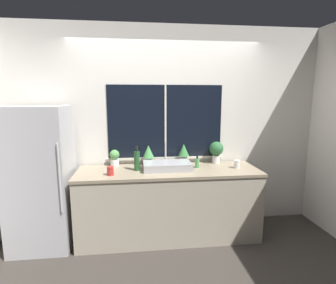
% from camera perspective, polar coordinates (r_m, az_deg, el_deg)
% --- Properties ---
extents(ground_plane, '(14.00, 14.00, 0.00)m').
position_cam_1_polar(ground_plane, '(3.33, 0.87, -22.35)').
color(ground_plane, '#38332D').
extents(wall_back, '(8.00, 0.09, 2.70)m').
position_cam_1_polar(wall_back, '(3.58, -0.61, 2.97)').
color(wall_back, silver).
rests_on(wall_back, ground_plane).
extents(wall_left, '(0.06, 7.00, 2.70)m').
position_cam_1_polar(wall_left, '(4.67, -28.82, 3.34)').
color(wall_left, silver).
rests_on(wall_left, ground_plane).
extents(wall_right, '(0.06, 7.00, 2.70)m').
position_cam_1_polar(wall_right, '(5.00, 23.55, 4.08)').
color(wall_right, silver).
rests_on(wall_right, ground_plane).
extents(counter, '(2.26, 0.69, 0.88)m').
position_cam_1_polar(counter, '(3.42, 0.14, -13.14)').
color(counter, '#B2A893').
rests_on(counter, ground_plane).
extents(refrigerator, '(0.68, 0.65, 1.67)m').
position_cam_1_polar(refrigerator, '(3.44, -25.94, -7.03)').
color(refrigerator, '#B7B7BC').
rests_on(refrigerator, ground_plane).
extents(sink, '(0.59, 0.39, 0.31)m').
position_cam_1_polar(sink, '(3.28, -0.18, -5.19)').
color(sink, '#ADADB2').
rests_on(sink, counter).
extents(potted_plant_far_left, '(0.13, 0.13, 0.21)m').
position_cam_1_polar(potted_plant_far_left, '(3.50, -11.55, -3.31)').
color(potted_plant_far_left, white).
rests_on(potted_plant_far_left, counter).
extents(potted_plant_center_left, '(0.15, 0.15, 0.27)m').
position_cam_1_polar(potted_plant_center_left, '(3.48, -4.30, -2.54)').
color(potted_plant_center_left, white).
rests_on(potted_plant_center_left, counter).
extents(potted_plant_center_right, '(0.15, 0.15, 0.27)m').
position_cam_1_polar(potted_plant_center_right, '(3.52, 3.43, -2.24)').
color(potted_plant_center_right, white).
rests_on(potted_plant_center_right, counter).
extents(potted_plant_far_right, '(0.19, 0.19, 0.30)m').
position_cam_1_polar(potted_plant_far_right, '(3.63, 10.47, -1.73)').
color(potted_plant_far_right, white).
rests_on(potted_plant_far_right, counter).
extents(soap_bottle, '(0.06, 0.06, 0.15)m').
position_cam_1_polar(soap_bottle, '(3.37, 6.37, -4.53)').
color(soap_bottle, '#519E5B').
rests_on(soap_bottle, counter).
extents(bottle_tall, '(0.07, 0.07, 0.30)m').
position_cam_1_polar(bottle_tall, '(3.24, -6.79, -3.97)').
color(bottle_tall, '#235128').
rests_on(bottle_tall, counter).
extents(mug_red, '(0.08, 0.08, 0.10)m').
position_cam_1_polar(mug_red, '(3.11, -12.44, -6.16)').
color(mug_red, '#B72D28').
rests_on(mug_red, counter).
extents(mug_white, '(0.07, 0.07, 0.10)m').
position_cam_1_polar(mug_white, '(3.45, 14.79, -4.69)').
color(mug_white, white).
rests_on(mug_white, counter).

